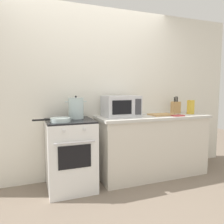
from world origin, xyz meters
TOP-DOWN VIEW (x-y plane):
  - ground_plane at (0.00, 0.00)m, footprint 10.00×10.00m
  - back_wall at (0.30, 0.97)m, footprint 4.40×0.10m
  - lower_cabinet_right at (0.90, 0.62)m, footprint 1.64×0.56m
  - countertop_right at (0.90, 0.62)m, footprint 1.70×0.60m
  - stove at (-0.35, 0.60)m, footprint 0.60×0.64m
  - stock_pot at (-0.24, 0.71)m, footprint 0.29×0.21m
  - frying_pan at (-0.49, 0.47)m, footprint 0.44×0.24m
  - microwave at (0.40, 0.68)m, footprint 0.50×0.37m
  - cutting_board at (1.04, 0.60)m, footprint 0.36×0.26m
  - knife_block at (1.39, 0.74)m, footprint 0.13×0.10m
  - pasta_box at (1.55, 0.57)m, footprint 0.08×0.08m
  - oven_mitt at (1.20, 0.44)m, footprint 0.18×0.14m

SIDE VIEW (x-z plane):
  - ground_plane at x=0.00m, z-range 0.00..0.00m
  - lower_cabinet_right at x=0.90m, z-range 0.00..0.88m
  - stove at x=-0.35m, z-range 0.00..0.92m
  - countertop_right at x=0.90m, z-range 0.88..0.92m
  - oven_mitt at x=1.20m, z-range 0.92..0.94m
  - cutting_board at x=1.04m, z-range 0.92..0.94m
  - frying_pan at x=-0.49m, z-range 0.92..0.97m
  - knife_block at x=1.39m, z-range 0.88..1.16m
  - pasta_box at x=1.55m, z-range 0.92..1.14m
  - stock_pot at x=-0.24m, z-range 0.91..1.21m
  - microwave at x=0.40m, z-range 0.92..1.22m
  - back_wall at x=0.30m, z-range 0.00..2.50m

